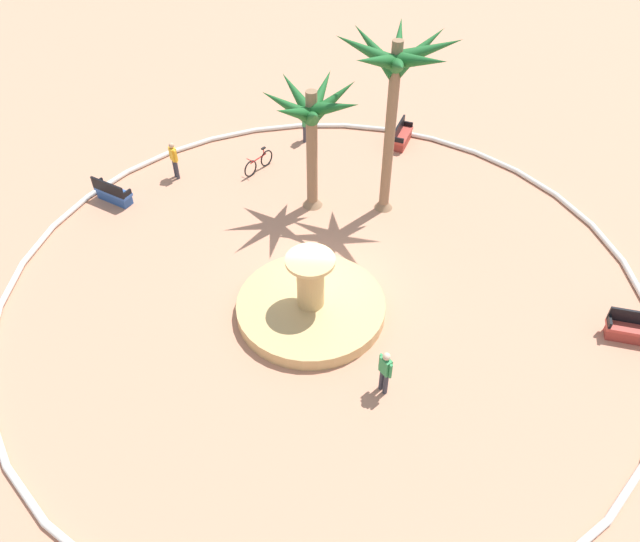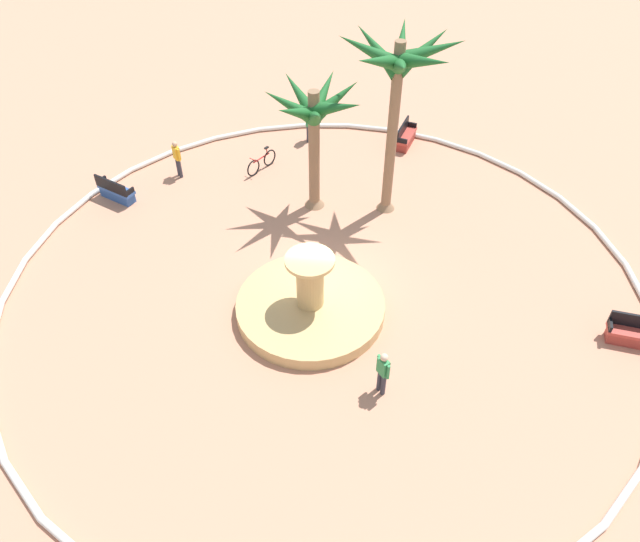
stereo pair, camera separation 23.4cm
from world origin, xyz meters
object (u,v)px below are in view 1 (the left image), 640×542
bench_west (633,331)px  person_pedestrian_stroll (385,370)px  palm_tree_near_fountain (312,118)px  palm_tree_by_curb (396,72)px  fountain (311,305)px  person_cyclist_photo (304,123)px  bench_north (402,137)px  bicycle_red_frame (259,163)px  person_cyclist_helmet (174,158)px  bench_east (113,194)px

bench_west → person_pedestrian_stroll: bearing=19.4°
palm_tree_near_fountain → bench_west: size_ratio=3.04×
palm_tree_near_fountain → palm_tree_by_curb: palm_tree_by_curb is taller
fountain → person_pedestrian_stroll: size_ratio=2.94×
bench_west → person_pedestrian_stroll: size_ratio=1.02×
fountain → person_cyclist_photo: (1.38, -10.45, 0.57)m
bench_west → bench_north: bearing=-57.2°
bicycle_red_frame → bench_north: bearing=-155.7°
palm_tree_near_fountain → bicycle_red_frame: bearing=-41.4°
palm_tree_near_fountain → palm_tree_by_curb: bearing=-178.2°
person_pedestrian_stroll → bicycle_red_frame: bearing=-63.4°
bench_north → person_cyclist_photo: (4.35, 0.16, 0.55)m
fountain → person_cyclist_helmet: 9.52m
palm_tree_near_fountain → bench_north: 6.94m
fountain → person_cyclist_photo: size_ratio=2.96×
fountain → person_pedestrian_stroll: fountain is taller
bicycle_red_frame → person_cyclist_helmet: (3.30, 0.82, 0.53)m
bicycle_red_frame → person_cyclist_photo: 3.07m
bicycle_red_frame → person_cyclist_photo: bearing=-122.7°
fountain → person_cyclist_photo: 10.56m
palm_tree_by_curb → person_cyclist_helmet: palm_tree_by_curb is taller
bench_north → palm_tree_near_fountain: bearing=54.5°
bench_north → person_pedestrian_stroll: bearing=87.4°
palm_tree_by_curb → bench_east: 11.81m
bench_east → person_pedestrian_stroll: (-10.70, 8.08, 0.56)m
bench_north → person_cyclist_helmet: size_ratio=1.03×
bench_east → bicycle_red_frame: (-5.32, -2.67, 0.04)m
bench_north → person_pedestrian_stroll: person_pedestrian_stroll is taller
fountain → bench_north: size_ratio=2.84×
fountain → bench_east: (8.34, -5.24, 0.02)m
palm_tree_by_curb → person_pedestrian_stroll: 9.80m
palm_tree_near_fountain → bench_west: 12.47m
palm_tree_by_curb → person_pedestrian_stroll: size_ratio=4.23×
bench_north → person_cyclist_photo: 4.38m
palm_tree_near_fountain → bench_east: 8.55m
palm_tree_by_curb → bench_west: size_ratio=4.13×
bench_north → bicycle_red_frame: 6.57m
fountain → palm_tree_by_curb: (-2.26, -5.80, 5.21)m
bench_east → bench_west: (-18.25, 5.41, 0.00)m
palm_tree_near_fountain → bench_east: palm_tree_near_fountain is taller
bench_north → person_pedestrian_stroll: 13.48m
fountain → palm_tree_by_curb: size_ratio=0.69×
fountain → person_pedestrian_stroll: 3.74m
bench_west → bicycle_red_frame: bearing=-32.0°
person_cyclist_photo → bicycle_red_frame: bearing=57.3°
bench_west → bicycle_red_frame: size_ratio=1.12×
bench_east → person_cyclist_helmet: (-2.01, -1.85, 0.57)m
fountain → bench_east: fountain is taller
fountain → bench_north: 11.02m
bicycle_red_frame → person_cyclist_helmet: size_ratio=0.91×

